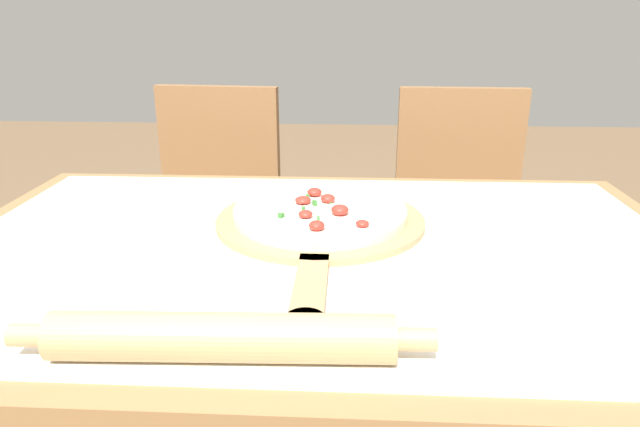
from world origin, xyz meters
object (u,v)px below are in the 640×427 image
rolling_pin (222,337)px  pizza_peel (320,224)px  chair_left (214,214)px  chair_right (458,218)px  pizza (321,211)px

rolling_pin → pizza_peel: bearing=78.1°
chair_left → chair_right: size_ratio=1.00×
pizza_peel → rolling_pin: size_ratio=1.21×
chair_left → chair_right: 0.75m
pizza_peel → pizza: bearing=89.8°
rolling_pin → chair_left: size_ratio=0.52×
rolling_pin → chair_right: chair_right is taller
rolling_pin → chair_right: (0.47, 1.10, -0.26)m
pizza_peel → rolling_pin: rolling_pin is taller
pizza_peel → chair_right: chair_right is taller
pizza → rolling_pin: (-0.09, -0.43, 0.00)m
pizza → pizza_peel: bearing=-90.2°
rolling_pin → chair_left: (-0.28, 1.10, -0.26)m
rolling_pin → chair_left: chair_left is taller
pizza_peel → rolling_pin: bearing=-101.9°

